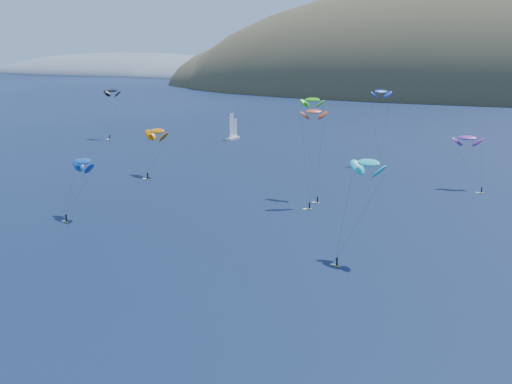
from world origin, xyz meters
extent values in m
ellipsoid|color=#3D3526|center=(-140.00, 590.00, -7.20)|extent=(340.00, 240.00, 120.00)
ellipsoid|color=slate|center=(-480.00, 760.00, -3.60)|extent=(400.00, 240.00, 60.00)
ellipsoid|color=slate|center=(-340.00, 720.00, -2.64)|extent=(240.00, 180.00, 44.00)
cube|color=white|center=(-69.50, 212.05, 0.39)|extent=(2.53, 8.46, 1.01)
cylinder|color=white|center=(-69.50, 212.61, 6.26)|extent=(0.16, 0.16, 11.73)
cube|color=yellow|center=(-54.82, 123.30, 0.04)|extent=(1.67, 1.07, 0.09)
cylinder|color=black|center=(-54.82, 123.30, 1.06)|extent=(0.38, 0.38, 1.73)
sphere|color=#8C6047|center=(-54.82, 123.30, 2.07)|extent=(0.29, 0.29, 0.29)
ellipsoid|color=#D56700|center=(-56.17, 131.25, 13.08)|extent=(10.59, 7.91, 5.36)
cube|color=yellow|center=(0.01, 113.52, 0.03)|extent=(1.29, 0.53, 0.07)
cylinder|color=black|center=(0.01, 113.52, 0.82)|extent=(0.29, 0.29, 1.34)
sphere|color=#8C6047|center=(0.01, 113.52, 1.60)|extent=(0.23, 0.23, 0.23)
ellipsoid|color=#2EB90D|center=(-4.87, 122.66, 24.51)|extent=(6.69, 3.79, 3.54)
cube|color=yellow|center=(0.43, 172.94, 0.04)|extent=(1.22, 1.09, 0.07)
cylinder|color=black|center=(0.43, 172.94, 0.83)|extent=(0.30, 0.30, 1.36)
sphere|color=#8C6047|center=(0.43, 172.94, 1.62)|extent=(0.23, 0.23, 0.23)
ellipsoid|color=blue|center=(-0.54, 177.80, 23.33)|extent=(7.34, 6.83, 3.84)
cube|color=yellow|center=(19.44, 66.52, 0.03)|extent=(1.26, 0.96, 0.07)
cylinder|color=black|center=(19.44, 66.52, 0.82)|extent=(0.29, 0.29, 1.34)
sphere|color=#8C6047|center=(19.44, 66.52, 1.60)|extent=(0.23, 0.23, 0.23)
ellipsoid|color=#1BBDC2|center=(22.50, 74.35, 17.52)|extent=(8.71, 7.27, 4.43)
cube|color=yellow|center=(35.76, 142.02, 0.03)|extent=(1.29, 0.50, 0.07)
cylinder|color=black|center=(35.76, 142.02, 0.82)|extent=(0.29, 0.29, 1.34)
sphere|color=#8C6047|center=(35.76, 142.02, 1.60)|extent=(0.22, 0.22, 0.22)
ellipsoid|color=#6B238A|center=(30.68, 148.43, 13.53)|extent=(7.89, 4.34, 4.21)
cube|color=yellow|center=(0.40, 106.40, 0.04)|extent=(1.32, 1.01, 0.07)
cylinder|color=black|center=(0.40, 106.40, 0.86)|extent=(0.31, 0.31, 1.40)
sphere|color=#8C6047|center=(0.40, 106.40, 1.68)|extent=(0.24, 0.24, 0.24)
ellipsoid|color=#B93E21|center=(-0.95, 112.56, 22.55)|extent=(6.86, 5.77, 3.49)
cube|color=yellow|center=(-44.36, 73.05, 0.04)|extent=(1.50, 1.11, 0.08)
cylinder|color=black|center=(-44.36, 73.05, 0.97)|extent=(0.35, 0.35, 1.58)
sphere|color=#8C6047|center=(-44.36, 73.05, 1.89)|extent=(0.27, 0.27, 0.27)
ellipsoid|color=navy|center=(-44.32, 80.09, 12.53)|extent=(9.25, 7.57, 4.70)
cube|color=yellow|center=(-115.30, 191.45, 0.04)|extent=(1.62, 0.65, 0.09)
cylinder|color=black|center=(-115.30, 191.45, 1.03)|extent=(0.37, 0.37, 1.68)
sphere|color=#8C6047|center=(-115.30, 191.45, 2.01)|extent=(0.28, 0.28, 0.28)
ellipsoid|color=black|center=(-116.76, 196.65, 19.46)|extent=(8.56, 4.78, 4.55)
camera|label=1|loc=(54.18, -49.49, 38.57)|focal=50.00mm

